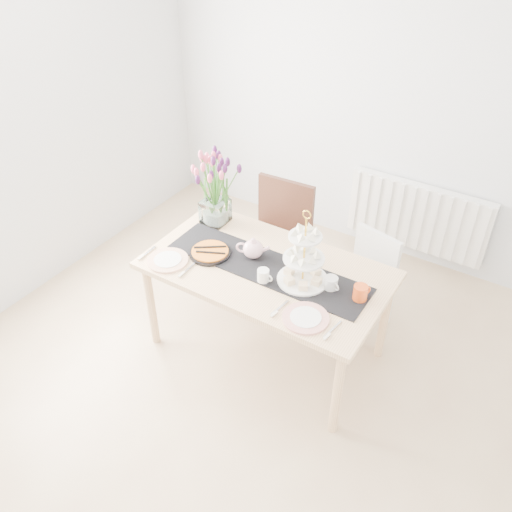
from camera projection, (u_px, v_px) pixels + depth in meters
The scene contains 15 objects.
room_shell at pixel (214, 244), 2.83m from camera, with size 4.50×4.50×4.50m.
radiator at pixel (417, 217), 4.61m from camera, with size 1.20×0.08×0.60m, color white.
dining_table at pixel (267, 277), 3.61m from camera, with size 1.60×0.90×0.75m.
chair_brown at pixel (278, 231), 4.25m from camera, with size 0.49×0.49×0.95m.
chair_white at pixel (366, 274), 4.01m from camera, with size 0.47×0.47×0.76m.
table_runner at pixel (267, 267), 3.56m from camera, with size 1.40×0.35×0.01m, color black.
tulip_vase at pixel (214, 179), 3.79m from camera, with size 0.65×0.65×0.55m.
cake_stand at pixel (303, 264), 3.37m from camera, with size 0.33×0.33×0.48m.
teapot at pixel (253, 249), 3.61m from camera, with size 0.22×0.18×0.15m, color silver, non-canonical shape.
cream_jug at pixel (331, 283), 3.37m from camera, with size 0.09×0.09×0.09m, color silver.
tart_tin at pixel (210, 253), 3.67m from camera, with size 0.28×0.28×0.03m.
mug_white at pixel (263, 276), 3.42m from camera, with size 0.08×0.08×0.09m, color silver.
mug_orange at pixel (360, 293), 3.28m from camera, with size 0.09×0.09×0.11m, color #E75019.
plate_left at pixel (168, 260), 3.61m from camera, with size 0.28×0.28×0.01m, color white.
plate_right at pixel (306, 318), 3.17m from camera, with size 0.28×0.28×0.01m, color white.
Camera 1 is at (1.41, -1.82, 2.95)m, focal length 38.00 mm.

